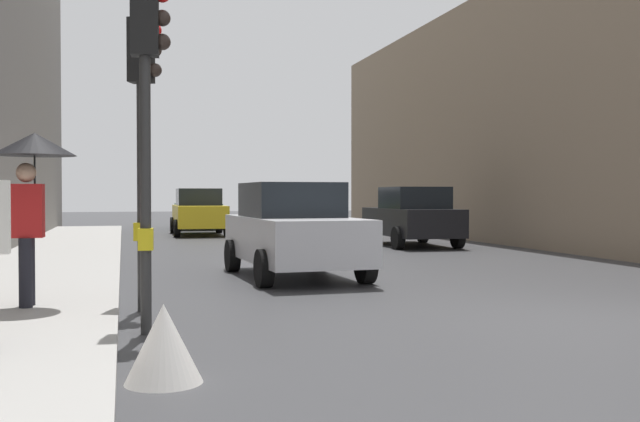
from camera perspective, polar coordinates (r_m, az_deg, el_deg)
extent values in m
plane|color=#38383A|center=(9.82, 20.03, -7.83)|extent=(120.00, 120.00, 0.00)
cube|color=#A8A5A0|center=(14.10, -20.45, -4.75)|extent=(2.67, 40.00, 0.16)
cylinder|color=#2D2D2D|center=(10.14, -13.44, 3.69)|extent=(0.12, 0.12, 3.95)
cube|color=black|center=(10.30, -13.49, 11.80)|extent=(0.37, 0.34, 0.84)
cube|color=yellow|center=(10.14, -13.42, -1.54)|extent=(0.22, 0.25, 0.24)
sphere|color=red|center=(10.29, -12.48, 13.30)|extent=(0.18, 0.18, 0.18)
sphere|color=#2D231E|center=(10.24, -12.47, 11.88)|extent=(0.18, 0.18, 0.18)
sphere|color=#2D231E|center=(10.19, -12.46, 10.44)|extent=(0.18, 0.18, 0.18)
cylinder|color=#2D2D2D|center=(8.43, -13.17, 4.34)|extent=(0.12, 0.12, 3.99)
cube|color=black|center=(8.64, -13.22, 14.17)|extent=(0.32, 0.26, 0.84)
cube|color=yellow|center=(8.43, -13.14, -2.10)|extent=(0.18, 0.21, 0.24)
sphere|color=#2D231E|center=(8.63, -11.92, 14.19)|extent=(0.18, 0.18, 0.18)
sphere|color=#2D231E|center=(8.57, -11.91, 12.50)|extent=(0.18, 0.18, 0.18)
cube|color=black|center=(22.56, 6.96, -0.82)|extent=(1.88, 4.23, 0.80)
cube|color=black|center=(22.31, 7.19, 1.01)|extent=(1.64, 2.03, 0.64)
cylinder|color=black|center=(23.56, 3.75, -1.69)|extent=(0.23, 0.64, 0.64)
cylinder|color=black|center=(24.16, 7.83, -1.63)|extent=(0.23, 0.64, 0.64)
cylinder|color=black|center=(21.00, 5.96, -2.06)|extent=(0.23, 0.64, 0.64)
cylinder|color=black|center=(21.67, 10.45, -1.97)|extent=(0.23, 0.64, 0.64)
cube|color=#2D6038|center=(33.94, -9.32, -0.12)|extent=(1.84, 4.22, 0.80)
cube|color=black|center=(34.18, -9.36, 1.09)|extent=(1.62, 2.02, 0.64)
cylinder|color=black|center=(32.70, -7.54, -0.87)|extent=(0.23, 0.64, 0.64)
cylinder|color=black|center=(32.54, -10.69, -0.89)|extent=(0.23, 0.64, 0.64)
cylinder|color=black|center=(35.38, -8.05, -0.71)|extent=(0.23, 0.64, 0.64)
cylinder|color=black|center=(35.23, -10.96, -0.73)|extent=(0.23, 0.64, 0.64)
cube|color=yellow|center=(28.69, -9.20, -0.38)|extent=(1.86, 4.22, 0.80)
cube|color=black|center=(28.93, -9.24, 1.06)|extent=(1.63, 2.02, 0.64)
cylinder|color=black|center=(27.46, -7.09, -1.28)|extent=(0.23, 0.64, 0.64)
cylinder|color=black|center=(27.30, -10.84, -1.31)|extent=(0.23, 0.64, 0.64)
cylinder|color=black|center=(30.14, -7.70, -1.05)|extent=(0.23, 0.64, 0.64)
cylinder|color=black|center=(29.99, -11.12, -1.08)|extent=(0.23, 0.64, 0.64)
cube|color=#BCBCC1|center=(13.90, -1.98, -2.11)|extent=(2.02, 4.29, 0.80)
cube|color=black|center=(14.12, -2.26, 0.86)|extent=(1.70, 2.08, 0.64)
cylinder|color=black|center=(12.94, 3.51, -4.14)|extent=(0.25, 0.65, 0.64)
cylinder|color=black|center=(12.40, -4.29, -4.38)|extent=(0.25, 0.65, 0.64)
cylinder|color=black|center=(15.48, -0.13, -3.25)|extent=(0.25, 0.65, 0.64)
cylinder|color=black|center=(15.03, -6.69, -3.39)|extent=(0.25, 0.65, 0.64)
cylinder|color=black|center=(10.01, -21.34, -4.30)|extent=(0.16, 0.16, 0.85)
cylinder|color=black|center=(9.82, -21.52, -4.41)|extent=(0.16, 0.16, 0.85)
cube|color=red|center=(9.87, -21.46, 0.02)|extent=(0.41, 0.28, 0.66)
sphere|color=tan|center=(9.87, -21.49, 2.74)|extent=(0.24, 0.24, 0.24)
cylinder|color=black|center=(9.85, -20.90, 1.47)|extent=(0.02, 0.02, 0.90)
cone|color=black|center=(9.87, -20.93, 4.78)|extent=(1.00, 1.00, 0.28)
cone|color=silver|center=(6.32, -11.83, -9.85)|extent=(0.64, 0.64, 0.65)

